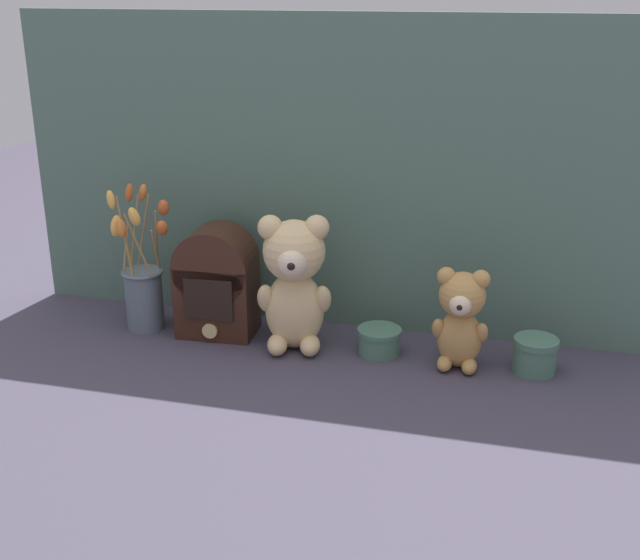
# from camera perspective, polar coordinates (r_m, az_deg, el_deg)

# --- Properties ---
(ground_plane) EXTENTS (4.00, 4.00, 0.00)m
(ground_plane) POSITION_cam_1_polar(r_m,az_deg,el_deg) (1.72, -0.17, -5.13)
(ground_plane) COLOR #3D3847
(backdrop_wall) EXTENTS (1.46, 0.02, 0.69)m
(backdrop_wall) POSITION_cam_1_polar(r_m,az_deg,el_deg) (1.76, 1.22, 7.34)
(backdrop_wall) COLOR #4C6B5B
(backdrop_wall) RESTS_ON ground
(teddy_bear_large) EXTENTS (0.17, 0.15, 0.30)m
(teddy_bear_large) POSITION_cam_1_polar(r_m,az_deg,el_deg) (1.68, -1.85, -0.04)
(teddy_bear_large) COLOR #DBBC84
(teddy_bear_large) RESTS_ON ground
(teddy_bear_medium) EXTENTS (0.11, 0.11, 0.21)m
(teddy_bear_medium) POSITION_cam_1_polar(r_m,az_deg,el_deg) (1.64, 9.98, -2.60)
(teddy_bear_medium) COLOR tan
(teddy_bear_medium) RESTS_ON ground
(flower_vase) EXTENTS (0.13, 0.14, 0.33)m
(flower_vase) POSITION_cam_1_polar(r_m,az_deg,el_deg) (1.84, -12.46, -0.46)
(flower_vase) COLOR slate
(flower_vase) RESTS_ON ground
(vintage_radio) EXTENTS (0.17, 0.13, 0.25)m
(vintage_radio) POSITION_cam_1_polar(r_m,az_deg,el_deg) (1.78, -7.37, -0.08)
(vintage_radio) COLOR #381E14
(vintage_radio) RESTS_ON ground
(decorative_tin_tall) EXTENTS (0.09, 0.09, 0.07)m
(decorative_tin_tall) POSITION_cam_1_polar(r_m,az_deg,el_deg) (1.68, 15.04, -5.18)
(decorative_tin_tall) COLOR #47705B
(decorative_tin_tall) RESTS_ON ground
(decorative_tin_short) EXTENTS (0.09, 0.09, 0.06)m
(decorative_tin_short) POSITION_cam_1_polar(r_m,az_deg,el_deg) (1.71, 4.23, -4.33)
(decorative_tin_short) COLOR #47705B
(decorative_tin_short) RESTS_ON ground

